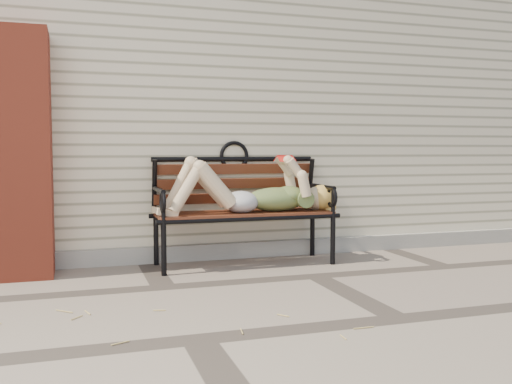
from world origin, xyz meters
name	(u,v)px	position (x,y,z in m)	size (l,w,h in m)	color
ground	(316,276)	(0.00, 0.00, 0.00)	(80.00, 80.00, 0.00)	#75665A
house_wall	(224,114)	(0.00, 3.00, 1.50)	(8.00, 4.00, 3.00)	beige
foundation_strip	(276,248)	(0.00, 0.97, 0.07)	(8.00, 0.10, 0.15)	#A49E94
brick_pillar	(19,154)	(-2.30, 0.75, 1.00)	(0.50, 0.50, 2.00)	#A63A25
garden_bench	(241,194)	(-0.42, 0.75, 0.63)	(1.73, 0.69, 1.12)	black
reading_woman	(247,191)	(-0.41, 0.61, 0.67)	(1.64, 0.37, 0.51)	#082B3E
straw_scatter	(37,336)	(-2.09, -0.93, 0.01)	(2.96, 1.65, 0.01)	tan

